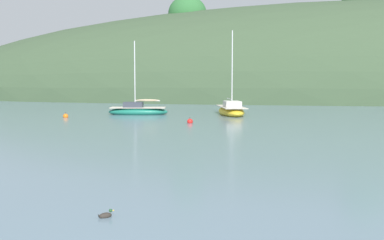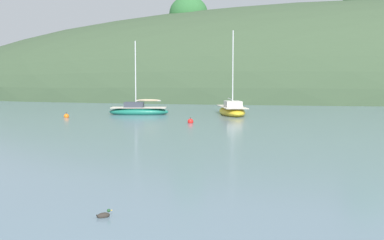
{
  "view_description": "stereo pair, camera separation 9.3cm",
  "coord_description": "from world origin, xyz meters",
  "views": [
    {
      "loc": [
        3.01,
        -6.66,
        3.61
      ],
      "look_at": [
        0.0,
        20.0,
        1.2
      ],
      "focal_mm": 46.68,
      "sensor_mm": 36.0,
      "label": 1
    },
    {
      "loc": [
        3.1,
        -6.65,
        3.61
      ],
      "look_at": [
        0.0,
        20.0,
        1.2
      ],
      "focal_mm": 46.68,
      "sensor_mm": 36.0,
      "label": 2
    }
  ],
  "objects": [
    {
      "name": "mooring_buoy_inner",
      "position": [
        -12.48,
        34.29,
        0.12
      ],
      "size": [
        0.44,
        0.44,
        0.54
      ],
      "color": "orange",
      "rests_on": "ground"
    },
    {
      "name": "sailboat_orange_cutter",
      "position": [
        -7.13,
        38.42,
        0.35
      ],
      "size": [
        5.63,
        2.37,
        6.94
      ],
      "color": "#196B56",
      "rests_on": "ground"
    },
    {
      "name": "mooring_buoy_channel",
      "position": [
        -1.35,
        30.62,
        0.12
      ],
      "size": [
        0.44,
        0.44,
        0.54
      ],
      "color": "red",
      "rests_on": "ground"
    },
    {
      "name": "sailboat_navy_dinghy",
      "position": [
        1.48,
        38.98,
        0.38
      ],
      "size": [
        3.4,
        6.6,
        7.85
      ],
      "color": "gold",
      "rests_on": "ground"
    },
    {
      "name": "duck_lead",
      "position": [
        -0.58,
        5.45,
        0.05
      ],
      "size": [
        0.38,
        0.35,
        0.24
      ],
      "color": "#2D2823",
      "rests_on": "ground"
    }
  ]
}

